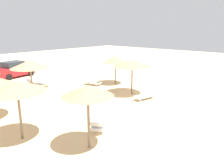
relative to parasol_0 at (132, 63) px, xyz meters
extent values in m
plane|color=beige|center=(-2.13, -2.77, -2.51)|extent=(80.00, 80.00, 0.00)
cylinder|color=#75604C|center=(0.00, 0.00, -1.33)|extent=(0.12, 0.12, 2.35)
cone|color=tan|center=(0.00, 0.00, 0.01)|extent=(3.00, 3.00, 0.53)
cylinder|color=#75604C|center=(-4.96, 6.63, -1.45)|extent=(0.12, 0.12, 2.11)
cone|color=tan|center=(-4.96, 6.63, -0.17)|extent=(3.11, 3.11, 0.67)
cylinder|color=#75604C|center=(-7.94, -3.54, -1.26)|extent=(0.12, 0.12, 2.49)
cone|color=tan|center=(-7.94, -3.54, 0.11)|extent=(2.22, 2.22, 0.47)
cylinder|color=#75604C|center=(1.75, 3.24, -1.44)|extent=(0.12, 0.12, 2.14)
cone|color=tan|center=(1.75, 3.24, -0.14)|extent=(2.45, 2.45, 0.65)
cylinder|color=#75604C|center=(-9.51, -0.51, -1.29)|extent=(0.12, 0.12, 2.44)
cone|color=tan|center=(-9.51, -0.51, 0.10)|extent=(2.67, 2.67, 0.52)
cube|color=white|center=(-0.51, -1.56, -2.23)|extent=(1.80, 1.01, 0.12)
cube|color=white|center=(0.27, -1.74, -2.03)|extent=(0.65, 0.74, 0.34)
cylinder|color=silver|center=(0.12, -1.48, -2.40)|extent=(0.06, 0.06, 0.22)
cylinder|color=silver|center=(0.02, -1.91, -2.40)|extent=(0.06, 0.06, 0.22)
cylinder|color=silver|center=(-1.05, -1.21, -2.40)|extent=(0.06, 0.06, 0.22)
cylinder|color=silver|center=(-1.15, -1.64, -2.40)|extent=(0.06, 0.06, 0.22)
cube|color=white|center=(-3.72, 7.63, -2.23)|extent=(1.64, 1.67, 0.12)
cube|color=white|center=(-4.28, 8.20, -1.97)|extent=(0.77, 0.76, 0.45)
cylinder|color=silver|center=(-4.30, 7.91, -2.40)|extent=(0.06, 0.06, 0.22)
cylinder|color=silver|center=(-3.98, 8.21, -2.40)|extent=(0.06, 0.06, 0.22)
cylinder|color=silver|center=(-3.46, 7.05, -2.40)|extent=(0.06, 0.06, 0.22)
cylinder|color=silver|center=(-3.14, 7.35, -2.40)|extent=(0.06, 0.06, 0.22)
cube|color=white|center=(-6.22, -2.53, -2.23)|extent=(1.78, 1.44, 0.12)
cube|color=white|center=(-6.89, -2.96, -1.98)|extent=(0.72, 0.78, 0.44)
cylinder|color=silver|center=(-6.61, -3.04, -2.40)|extent=(0.06, 0.06, 0.22)
cylinder|color=silver|center=(-6.84, -2.67, -2.40)|extent=(0.06, 0.06, 0.22)
cylinder|color=silver|center=(-5.59, -2.40, -2.40)|extent=(0.06, 0.06, 0.22)
cylinder|color=silver|center=(-5.82, -2.03, -2.40)|extent=(0.06, 0.06, 0.22)
cube|color=white|center=(-0.06, 4.51, -2.23)|extent=(0.94, 1.79, 0.12)
cube|color=white|center=(0.09, 3.72, -1.95)|extent=(0.70, 0.52, 0.48)
cylinder|color=silver|center=(0.27, 3.96, -2.40)|extent=(0.06, 0.06, 0.22)
cylinder|color=silver|center=(-0.17, 3.88, -2.40)|extent=(0.06, 0.06, 0.22)
cylinder|color=silver|center=(0.05, 5.14, -2.40)|extent=(0.06, 0.06, 0.22)
cylinder|color=silver|center=(-0.38, 5.06, -2.40)|extent=(0.06, 0.06, 0.22)
cube|color=#B21E23|center=(-3.12, 13.43, -1.84)|extent=(4.23, 2.34, 0.90)
cube|color=#262D38|center=(-3.32, 13.40, -1.09)|extent=(2.23, 1.87, 0.60)
cylinder|color=black|center=(-1.94, 14.53, -2.19)|extent=(0.67, 0.32, 0.64)
cylinder|color=black|center=(-1.64, 12.79, -2.19)|extent=(0.67, 0.32, 0.64)
cylinder|color=black|center=(-4.31, 12.34, -2.19)|extent=(0.67, 0.32, 0.64)
camera|label=1|loc=(-13.97, -10.21, 2.64)|focal=35.66mm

